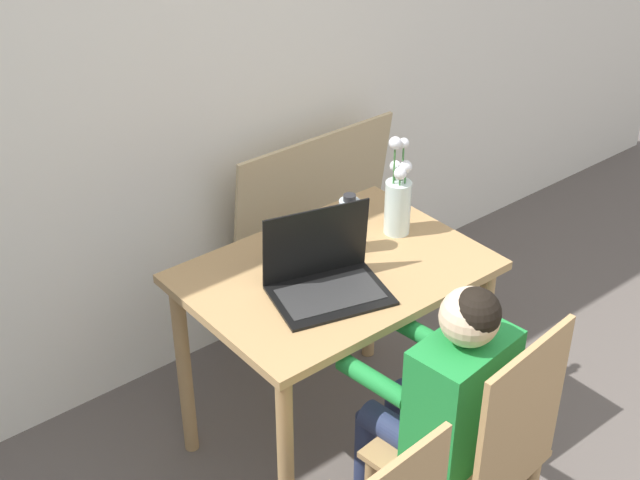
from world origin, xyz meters
The scene contains 8 objects.
wall_back centered at (0.00, 2.23, 1.25)m, with size 6.40×0.05×2.50m.
dining_table centered at (0.21, 1.46, 0.63)m, with size 0.95×0.67×0.74m.
chair_occupied centered at (0.15, 0.77, 0.48)m, with size 0.44×0.44×0.94m.
person_seated centered at (0.14, 0.89, 0.63)m, with size 0.36×0.45×1.02m.
laptop centered at (0.11, 1.39, 0.80)m, with size 0.40×0.33×0.25m.
flower_vase centered at (0.51, 1.50, 0.87)m, with size 0.09×0.09×0.36m.
water_bottle centered at (0.31, 1.51, 0.84)m, with size 0.07×0.07×0.21m.
cardboard_panel centered at (0.62, 2.10, 0.44)m, with size 0.75×0.14×0.87m.
Camera 1 is at (-1.33, -0.36, 2.32)m, focal length 50.00 mm.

